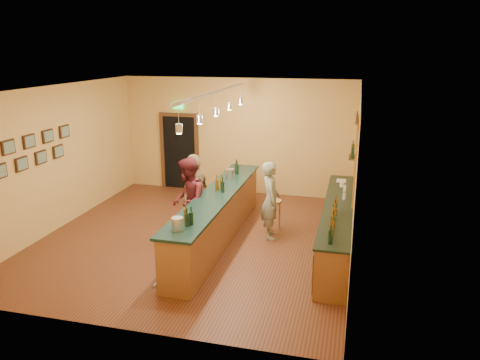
% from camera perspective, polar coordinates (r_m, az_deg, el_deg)
% --- Properties ---
extents(floor, '(7.00, 7.00, 0.00)m').
position_cam_1_polar(floor, '(10.27, -5.29, -7.04)').
color(floor, '#4F2916').
rests_on(floor, ground).
extents(ceiling, '(6.50, 7.00, 0.02)m').
position_cam_1_polar(ceiling, '(9.49, -5.79, 11.04)').
color(ceiling, silver).
rests_on(ceiling, wall_back).
extents(wall_back, '(6.50, 0.02, 3.20)m').
position_cam_1_polar(wall_back, '(13.03, -0.37, 5.33)').
color(wall_back, gold).
rests_on(wall_back, floor).
extents(wall_front, '(6.50, 0.02, 3.20)m').
position_cam_1_polar(wall_front, '(6.72, -15.57, -5.55)').
color(wall_front, gold).
rests_on(wall_front, floor).
extents(wall_left, '(0.02, 7.00, 3.20)m').
position_cam_1_polar(wall_left, '(11.25, -21.34, 2.53)').
color(wall_left, gold).
rests_on(wall_left, floor).
extents(wall_right, '(0.02, 7.00, 3.20)m').
position_cam_1_polar(wall_right, '(9.21, 13.89, 0.39)').
color(wall_right, gold).
rests_on(wall_right, floor).
extents(doorway, '(1.15, 0.09, 2.48)m').
position_cam_1_polar(doorway, '(13.62, -7.35, 3.63)').
color(doorway, black).
rests_on(doorway, wall_back).
extents(tapestry, '(0.03, 1.40, 1.60)m').
position_cam_1_polar(tapestry, '(9.54, 13.90, 2.46)').
color(tapestry, maroon).
rests_on(tapestry, wall_right).
extents(bottle_shelf, '(0.17, 0.55, 0.54)m').
position_cam_1_polar(bottle_shelf, '(11.05, 13.63, 3.30)').
color(bottle_shelf, '#462A15').
rests_on(bottle_shelf, wall_right).
extents(picture_grid, '(0.06, 2.20, 0.70)m').
position_cam_1_polar(picture_grid, '(10.57, -23.66, 3.43)').
color(picture_grid, '#382111').
rests_on(picture_grid, wall_left).
extents(back_counter, '(0.60, 4.55, 1.27)m').
position_cam_1_polar(back_counter, '(9.73, 11.81, -5.56)').
color(back_counter, brown).
rests_on(back_counter, floor).
extents(tasting_bar, '(0.73, 5.10, 1.38)m').
position_cam_1_polar(tasting_bar, '(9.90, -2.80, -4.10)').
color(tasting_bar, brown).
rests_on(tasting_bar, floor).
extents(pendant_track, '(0.11, 4.60, 0.50)m').
position_cam_1_polar(pendant_track, '(9.36, -2.99, 9.70)').
color(pendant_track, silver).
rests_on(pendant_track, ceiling).
extents(bartender, '(0.56, 0.70, 1.69)m').
position_cam_1_polar(bartender, '(10.00, 3.75, -2.47)').
color(bartender, gray).
rests_on(bartender, floor).
extents(customer_a, '(0.90, 1.04, 1.83)m').
position_cam_1_polar(customer_a, '(9.75, -6.33, -2.58)').
color(customer_a, '#59191E').
rests_on(customer_a, floor).
extents(customer_b, '(0.58, 1.12, 1.82)m').
position_cam_1_polar(customer_b, '(10.14, -5.49, -1.86)').
color(customer_b, '#997A51').
rests_on(customer_b, floor).
extents(bar_stool, '(0.33, 0.33, 0.68)m').
position_cam_1_polar(bar_stool, '(10.56, 4.20, -3.21)').
color(bar_stool, '#997345').
rests_on(bar_stool, floor).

